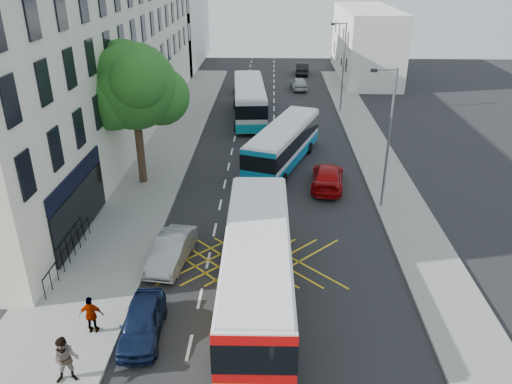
# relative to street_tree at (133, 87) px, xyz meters

# --- Properties ---
(ground) EXTENTS (120.00, 120.00, 0.00)m
(ground) POSITION_rel_street_tree_xyz_m (8.51, -14.97, -6.29)
(ground) COLOR black
(ground) RESTS_ON ground
(pavement_left) EXTENTS (5.00, 70.00, 0.15)m
(pavement_left) POSITION_rel_street_tree_xyz_m (0.01, 0.03, -6.22)
(pavement_left) COLOR gray
(pavement_left) RESTS_ON ground
(pavement_right) EXTENTS (3.00, 70.00, 0.15)m
(pavement_right) POSITION_rel_street_tree_xyz_m (16.01, 0.03, -6.22)
(pavement_right) COLOR gray
(pavement_right) RESTS_ON ground
(terrace_main) EXTENTS (8.30, 45.00, 13.50)m
(terrace_main) POSITION_rel_street_tree_xyz_m (-5.49, 9.52, 0.46)
(terrace_main) COLOR #EBE6C5
(terrace_main) RESTS_ON ground
(terrace_far) EXTENTS (8.00, 20.00, 10.00)m
(terrace_far) POSITION_rel_street_tree_xyz_m (-5.49, 40.03, -1.29)
(terrace_far) COLOR silver
(terrace_far) RESTS_ON ground
(building_right) EXTENTS (6.00, 18.00, 8.00)m
(building_right) POSITION_rel_street_tree_xyz_m (19.51, 33.03, -2.29)
(building_right) COLOR silver
(building_right) RESTS_ON ground
(street_tree) EXTENTS (6.30, 5.70, 8.80)m
(street_tree) POSITION_rel_street_tree_xyz_m (0.00, 0.00, 0.00)
(street_tree) COLOR #382619
(street_tree) RESTS_ON pavement_left
(lamp_near) EXTENTS (1.45, 0.15, 8.00)m
(lamp_near) POSITION_rel_street_tree_xyz_m (14.71, -2.97, -1.68)
(lamp_near) COLOR slate
(lamp_near) RESTS_ON pavement_right
(lamp_far) EXTENTS (1.45, 0.15, 8.00)m
(lamp_far) POSITION_rel_street_tree_xyz_m (14.71, 17.03, -1.68)
(lamp_far) COLOR slate
(lamp_far) RESTS_ON pavement_right
(railings) EXTENTS (0.08, 5.60, 1.14)m
(railings) POSITION_rel_street_tree_xyz_m (-1.19, -9.67, -5.57)
(railings) COLOR black
(railings) RESTS_ON pavement_left
(bus_near) EXTENTS (3.04, 11.69, 3.28)m
(bus_near) POSITION_rel_street_tree_xyz_m (7.79, -12.01, -4.57)
(bus_near) COLOR silver
(bus_near) RESTS_ON ground
(bus_mid) EXTENTS (5.60, 10.43, 2.87)m
(bus_mid) POSITION_rel_street_tree_xyz_m (9.15, 3.59, -4.78)
(bus_mid) COLOR silver
(bus_mid) RESTS_ON ground
(bus_far) EXTENTS (3.50, 11.52, 3.19)m
(bus_far) POSITION_rel_street_tree_xyz_m (6.27, 14.82, -4.61)
(bus_far) COLOR silver
(bus_far) RESTS_ON ground
(motorbike) EXTENTS (0.88, 2.36, 2.12)m
(motorbike) POSITION_rel_street_tree_xyz_m (8.92, -16.42, -5.29)
(motorbike) COLOR black
(motorbike) RESTS_ON ground
(parked_car_blue) EXTENTS (1.72, 3.84, 1.28)m
(parked_car_blue) POSITION_rel_street_tree_xyz_m (3.43, -14.34, -5.65)
(parked_car_blue) COLOR #0D1937
(parked_car_blue) RESTS_ON ground
(parked_car_silver) EXTENTS (1.98, 4.25, 1.35)m
(parked_car_silver) POSITION_rel_street_tree_xyz_m (3.61, -9.18, -5.62)
(parked_car_silver) COLOR #939499
(parked_car_silver) RESTS_ON ground
(red_hatchback) EXTENTS (2.54, 4.99, 1.39)m
(red_hatchback) POSITION_rel_street_tree_xyz_m (11.91, -0.17, -5.60)
(red_hatchback) COLOR #A00608
(red_hatchback) RESTS_ON ground
(distant_car_grey) EXTENTS (3.22, 5.74, 1.51)m
(distant_car_grey) POSITION_rel_street_tree_xyz_m (5.64, 25.34, -5.53)
(distant_car_grey) COLOR #47494F
(distant_car_grey) RESTS_ON ground
(distant_car_silver) EXTENTS (1.99, 4.16, 1.37)m
(distant_car_silver) POSITION_rel_street_tree_xyz_m (11.25, 25.82, -5.61)
(distant_car_silver) COLOR #AEB0B6
(distant_car_silver) RESTS_ON ground
(distant_car_dark) EXTENTS (1.72, 4.45, 1.44)m
(distant_car_dark) POSITION_rel_street_tree_xyz_m (12.03, 33.91, -5.57)
(distant_car_dark) COLOR black
(distant_car_dark) RESTS_ON ground
(pedestrian_near) EXTENTS (1.02, 0.87, 1.82)m
(pedestrian_near) POSITION_rel_street_tree_xyz_m (1.49, -16.85, -5.23)
(pedestrian_near) COLOR gray
(pedestrian_near) RESTS_ON pavement_left
(pedestrian_far) EXTENTS (0.95, 0.42, 1.60)m
(pedestrian_far) POSITION_rel_street_tree_xyz_m (1.51, -14.35, -5.34)
(pedestrian_far) COLOR gray
(pedestrian_far) RESTS_ON pavement_left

